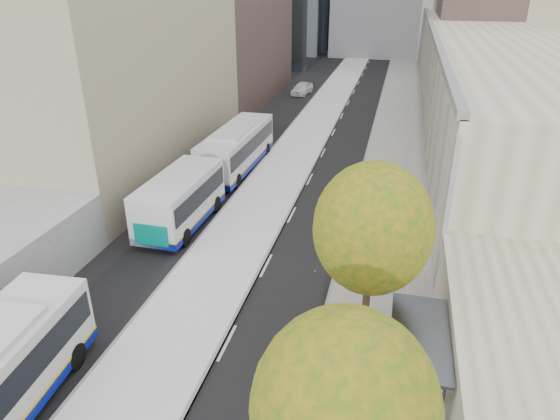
% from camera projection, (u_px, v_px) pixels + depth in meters
% --- Properties ---
extents(bus_platform, '(4.25, 150.00, 0.15)m').
position_uv_depth(bus_platform, '(294.00, 154.00, 40.48)').
color(bus_platform, silver).
rests_on(bus_platform, ground).
extents(sidewalk, '(4.75, 150.00, 0.08)m').
position_uv_depth(sidewalk, '(394.00, 162.00, 38.79)').
color(sidewalk, slate).
rests_on(sidewalk, ground).
extents(building_tan, '(18.00, 92.00, 8.00)m').
position_uv_depth(building_tan, '(502.00, 59.00, 60.14)').
color(building_tan, tan).
rests_on(building_tan, ground).
extents(bus_shelter, '(1.90, 4.40, 2.53)m').
position_uv_depth(bus_shelter, '(425.00, 346.00, 16.42)').
color(bus_shelter, '#383A3F').
rests_on(bus_shelter, sidewalk).
extents(tree_b, '(4.00, 4.00, 6.97)m').
position_uv_depth(tree_b, '(344.00, 410.00, 10.42)').
color(tree_b, black).
rests_on(tree_b, sidewalk).
extents(tree_c, '(4.20, 4.20, 7.28)m').
position_uv_depth(tree_c, '(373.00, 229.00, 17.35)').
color(tree_c, black).
rests_on(tree_c, sidewalk).
extents(bus_far, '(3.14, 18.23, 3.03)m').
position_uv_depth(bus_far, '(216.00, 166.00, 33.29)').
color(bus_far, '#BABCC1').
rests_on(bus_far, ground).
extents(distant_car, '(2.35, 4.54, 1.48)m').
position_uv_depth(distant_car, '(302.00, 88.00, 60.41)').
color(distant_car, silver).
rests_on(distant_car, ground).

